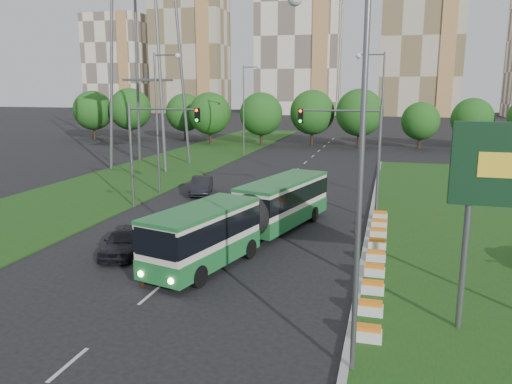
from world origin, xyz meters
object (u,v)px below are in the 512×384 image
(articulated_bus, at_px, (249,215))
(shopping_trolley, at_px, (163,274))
(traffic_mast_median, at_px, (355,144))
(pedestrian, at_px, (143,267))
(car_left_far, at_px, (201,186))
(traffic_mast_left, at_px, (150,139))
(car_left_near, at_px, (124,241))

(articulated_bus, xyz_separation_m, shopping_trolley, (-2.43, -6.65, -1.46))
(traffic_mast_median, distance_m, pedestrian, 17.91)
(articulated_bus, relative_size, shopping_trolley, 31.27)
(car_left_far, bearing_deg, traffic_mast_left, -120.69)
(shopping_trolley, bearing_deg, car_left_near, 135.89)
(traffic_mast_median, xyz_separation_m, shopping_trolley, (-8.01, -14.14, -5.08))
(traffic_mast_median, distance_m, car_left_near, 16.94)
(traffic_mast_median, height_order, pedestrian, traffic_mast_median)
(car_left_near, relative_size, shopping_trolley, 8.32)
(traffic_mast_median, bearing_deg, shopping_trolley, -119.54)
(traffic_mast_median, distance_m, articulated_bus, 10.01)
(traffic_mast_left, height_order, car_left_near, traffic_mast_left)
(car_left_far, bearing_deg, traffic_mast_median, -34.56)
(traffic_mast_left, relative_size, car_left_near, 1.76)
(car_left_near, distance_m, shopping_trolley, 4.72)
(traffic_mast_left, height_order, car_left_far, traffic_mast_left)
(shopping_trolley, bearing_deg, car_left_far, 98.86)
(traffic_mast_median, bearing_deg, car_left_near, -136.11)
(articulated_bus, relative_size, car_left_far, 3.68)
(articulated_bus, bearing_deg, traffic_mast_median, 67.92)
(articulated_bus, bearing_deg, pedestrian, -96.94)
(traffic_mast_left, xyz_separation_m, car_left_far, (1.73, 5.92, -4.58))
(articulated_bus, height_order, shopping_trolley, articulated_bus)
(articulated_bus, xyz_separation_m, pedestrian, (-3.00, -7.59, -0.83))
(articulated_bus, bearing_deg, car_left_far, 136.96)
(traffic_mast_left, distance_m, car_left_far, 7.68)
(traffic_mast_median, distance_m, shopping_trolley, 17.03)
(traffic_mast_left, bearing_deg, articulated_bus, -34.11)
(traffic_mast_median, distance_m, traffic_mast_left, 15.19)
(traffic_mast_left, height_order, shopping_trolley, traffic_mast_left)
(car_left_far, bearing_deg, pedestrian, -90.80)
(articulated_bus, xyz_separation_m, car_left_near, (-6.17, -3.82, -0.95))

